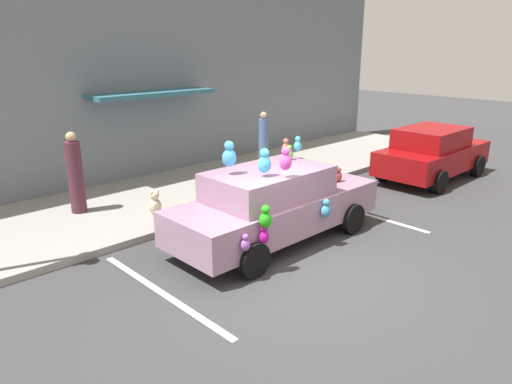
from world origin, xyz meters
The scene contains 10 objects.
ground_plane centered at (0.00, 0.00, 0.00)m, with size 60.00×60.00×0.00m, color #38383A.
sidewalk centered at (0.00, 5.00, 0.07)m, with size 24.00×4.00×0.15m, color gray.
storefront_building centered at (0.01, 7.14, 3.19)m, with size 24.00×1.25×6.40m.
parking_stripe_front centered at (3.45, 1.00, 0.00)m, with size 0.12×3.60×0.01m, color silver.
parking_stripe_rear centered at (-2.10, 1.00, 0.00)m, with size 0.12×3.60×0.01m, color silver.
plush_covered_car centered at (0.74, 1.22, 0.80)m, with size 4.68×1.98×2.18m.
parked_sedan_behind centered at (7.46, 1.24, 0.79)m, with size 4.05×1.92×1.54m.
teddy_bear_on_sidewalk centered at (-0.36, 3.92, 0.41)m, with size 0.30×0.25×0.57m.
pedestrian_near_shopfront centered at (4.58, 5.41, 0.95)m, with size 0.31×0.31×1.71m.
pedestrian_walking_past centered at (-1.55, 5.27, 1.02)m, with size 0.35×0.35×1.87m.
Camera 1 is at (-5.72, -4.98, 3.87)m, focal length 33.12 mm.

